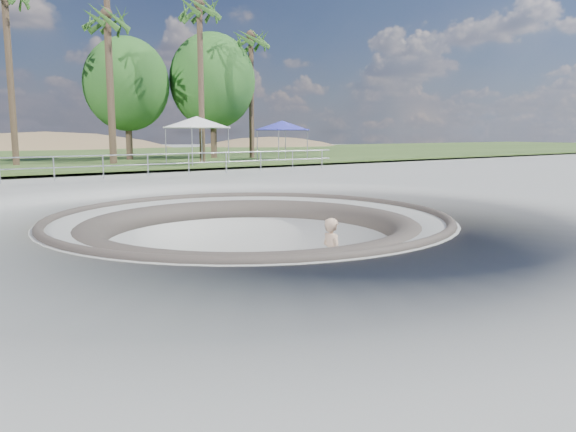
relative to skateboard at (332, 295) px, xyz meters
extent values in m
plane|color=#959691|center=(-1.24, 1.81, 1.83)|extent=(180.00, 180.00, 0.00)
torus|color=#959691|center=(-1.24, 1.81, -0.17)|extent=(14.00, 14.00, 4.00)
cylinder|color=#959691|center=(-1.24, 1.81, -0.12)|extent=(6.60, 6.60, 0.10)
torus|color=#443F36|center=(-1.24, 1.81, 1.81)|extent=(10.24, 10.24, 0.24)
torus|color=#443F36|center=(-1.24, 1.81, 1.38)|extent=(8.91, 8.91, 0.81)
cube|color=#355120|center=(-1.24, 35.81, 2.05)|extent=(180.00, 36.00, 0.12)
ellipsoid|color=olive|center=(6.76, 61.81, -6.03)|extent=(61.60, 44.00, 28.60)
ellipsoid|color=olive|center=(33.76, 53.81, -3.53)|extent=(42.00, 30.00, 19.50)
cylinder|color=#989BA0|center=(-1.24, 13.81, 3.00)|extent=(25.00, 0.05, 0.05)
cylinder|color=#989BA0|center=(-1.24, 13.81, 2.55)|extent=(25.00, 0.05, 0.05)
cube|color=brown|center=(0.00, 0.00, 0.01)|extent=(0.83, 0.29, 0.02)
cylinder|color=silver|center=(0.00, 0.00, -0.03)|extent=(0.05, 0.17, 0.04)
cylinder|color=silver|center=(0.00, 0.00, -0.03)|extent=(0.05, 0.17, 0.04)
cylinder|color=beige|center=(0.00, 0.00, -0.04)|extent=(0.07, 0.03, 0.06)
cylinder|color=beige|center=(0.00, 0.00, -0.04)|extent=(0.07, 0.03, 0.06)
cylinder|color=beige|center=(0.00, 0.00, -0.04)|extent=(0.07, 0.03, 0.06)
cylinder|color=beige|center=(0.00, 0.00, -0.04)|extent=(0.07, 0.03, 0.06)
imported|color=tan|center=(0.00, 0.00, 0.97)|extent=(0.52, 0.74, 1.91)
cylinder|color=#989BA0|center=(4.86, 18.51, 3.13)|extent=(0.06, 0.06, 2.04)
cylinder|color=#989BA0|center=(7.46, 18.51, 3.13)|extent=(0.06, 0.06, 2.04)
cylinder|color=#989BA0|center=(4.86, 21.11, 3.13)|extent=(0.06, 0.06, 2.04)
cylinder|color=#989BA0|center=(7.46, 21.11, 3.13)|extent=(0.06, 0.06, 2.04)
cube|color=white|center=(6.16, 19.81, 4.25)|extent=(3.23, 3.23, 0.08)
cone|color=white|center=(6.16, 19.81, 4.57)|extent=(5.43, 5.43, 0.65)
cylinder|color=#989BA0|center=(12.25, 20.36, 3.08)|extent=(0.06, 0.06, 1.94)
cylinder|color=#989BA0|center=(14.72, 20.36, 3.08)|extent=(0.06, 0.06, 1.94)
cylinder|color=#989BA0|center=(12.25, 22.83, 3.08)|extent=(0.06, 0.06, 1.94)
cylinder|color=#989BA0|center=(14.72, 22.83, 3.08)|extent=(0.06, 0.06, 1.94)
cube|color=#3133B3|center=(13.48, 21.59, 4.14)|extent=(2.75, 2.75, 0.08)
cone|color=#3133B3|center=(13.48, 21.59, 4.45)|extent=(5.23, 5.23, 0.62)
cylinder|color=brown|center=(-2.77, 24.91, 7.00)|extent=(0.36, 0.36, 9.99)
cylinder|color=brown|center=(2.46, 23.63, 8.19)|extent=(0.36, 0.36, 12.37)
cylinder|color=brown|center=(2.24, 23.14, 6.41)|extent=(0.36, 0.36, 8.82)
cylinder|color=brown|center=(7.52, 21.84, 6.93)|extent=(0.36, 0.36, 9.86)
cylinder|color=brown|center=(13.18, 25.06, 6.47)|extent=(0.36, 0.36, 8.94)
cylinder|color=brown|center=(4.85, 27.57, 4.42)|extent=(0.44, 0.44, 4.84)
ellipsoid|color=#275C1F|center=(4.85, 27.57, 7.19)|extent=(5.78, 5.26, 6.31)
cylinder|color=brown|center=(10.74, 26.38, 4.62)|extent=(0.44, 0.44, 5.23)
ellipsoid|color=#275C1F|center=(10.74, 26.38, 7.61)|extent=(6.25, 5.68, 6.82)
camera|label=1|loc=(-8.68, -10.37, 4.01)|focal=35.00mm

